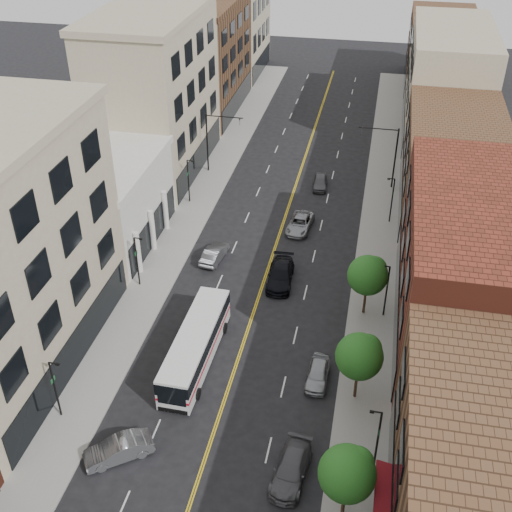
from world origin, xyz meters
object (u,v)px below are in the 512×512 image
Objects in this scene: car_lane_behind at (214,254)px; car_lane_c at (320,182)px; car_parked_mid at (291,469)px; car_parked_far at (318,373)px; car_angle_b at (118,449)px; car_lane_b at (300,223)px; car_lane_a at (280,275)px; city_bus at (196,344)px.

car_lane_behind is 18.96m from car_lane_c.
car_parked_mid is at bearing 122.78° from car_lane_behind.
car_angle_b is at bearing -139.99° from car_parked_far.
car_parked_far is at bearing -72.98° from car_lane_b.
car_angle_b is 0.92× the size of car_lane_b.
car_lane_c is (1.33, 19.42, -0.12)m from car_lane_a.
car_parked_far is at bearing -70.47° from car_lane_a.
city_bus is 2.83× the size of car_parked_far.
car_parked_far is 22.03m from car_lane_b.
city_bus reaches higher than car_lane_b.
car_lane_behind is 7.24m from car_lane_a.
car_lane_b is at bearing 130.67° from car_angle_b.
car_lane_c is (-3.59, 31.32, -0.01)m from car_parked_far.
car_lane_a is 1.38× the size of car_lane_c.
car_parked_mid is 9.03m from car_parked_far.
car_parked_mid is at bearing -44.79° from city_bus.
city_bus is 9.62m from car_parked_far.
city_bus is at bearing 130.23° from car_angle_b.
car_lane_c is (8.43, 41.10, -0.07)m from car_angle_b.
car_lane_c is at bearing -108.46° from car_lane_behind.
car_lane_behind reaches higher than car_parked_far.
car_parked_mid is at bearing -90.54° from car_lane_c.
car_lane_b is (0.40, 9.66, -0.11)m from car_lane_a.
car_parked_mid is at bearing -81.31° from car_lane_a.
car_angle_b is 22.81m from car_lane_a.
city_bus reaches higher than car_angle_b.
car_angle_b is 15.50m from car_parked_far.
car_lane_behind is at bearing 99.99° from city_bus.
car_lane_a reaches higher than car_lane_behind.
car_lane_c is at bearing 100.13° from car_parked_mid.
city_bus is 14.24m from car_lane_behind.
city_bus reaches higher than car_lane_behind.
car_lane_b is at bearing -127.52° from car_lane_behind.
city_bus is at bearing 140.13° from car_parked_mid.
city_bus is 2.08× the size of car_lane_a.
car_lane_behind is at bearing 143.54° from car_angle_b.
city_bus reaches higher than car_lane_a.
car_parked_far is 0.74× the size of car_lane_a.
car_parked_mid is 30.81m from car_lane_b.
car_lane_behind is at bearing 121.59° from car_parked_mid.
car_angle_b is 1.06× the size of car_lane_behind.
car_parked_far is 31.52m from car_lane_c.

